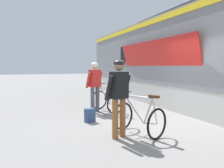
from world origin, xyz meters
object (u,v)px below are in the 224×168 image
Objects in this scene: cyclist_far_in_dark at (119,92)px; backpack_on_platform at (90,115)px; bicycle_near_white at (107,101)px; cyclist_near_in_red at (95,82)px; water_bottle_near_the_bikes at (132,115)px; bicycle_far_silver at (139,118)px.

backpack_on_platform is (-0.24, 1.53, -0.85)m from cyclist_far_in_dark.
cyclist_far_in_dark reaches higher than backpack_on_platform.
bicycle_near_white is at bearing 74.97° from cyclist_far_in_dark.
cyclist_near_in_red is 8.28× the size of water_bottle_near_the_bikes.
bicycle_near_white is at bearing -11.44° from cyclist_near_in_red.
water_bottle_near_the_bikes is at bearing 53.40° from cyclist_far_in_dark.
cyclist_near_in_red is at bearing 83.86° from cyclist_far_in_dark.
backpack_on_platform is at bearing 117.03° from bicycle_far_silver.
water_bottle_near_the_bikes is (0.56, 1.45, -0.30)m from bicycle_far_silver.
cyclist_far_in_dark is 2.05m from water_bottle_near_the_bikes.
cyclist_far_in_dark is at bearing -105.03° from bicycle_near_white.
bicycle_near_white is 0.96× the size of bicycle_far_silver.
cyclist_far_in_dark reaches higher than bicycle_far_silver.
backpack_on_platform is (-0.96, -1.13, -0.20)m from bicycle_near_white.
water_bottle_near_the_bikes is at bearing -72.77° from bicycle_near_white.
cyclist_near_in_red is 2.82m from bicycle_far_silver.
cyclist_far_in_dark reaches higher than bicycle_near_white.
bicycle_near_white is 5.69× the size of water_bottle_near_the_bikes.
cyclist_near_in_red is at bearing 48.39° from backpack_on_platform.
bicycle_near_white is (0.42, -0.08, -0.65)m from cyclist_near_in_red.
bicycle_far_silver is at bearing -85.09° from cyclist_near_in_red.
water_bottle_near_the_bikes is (1.09, 1.46, -0.95)m from cyclist_far_in_dark.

